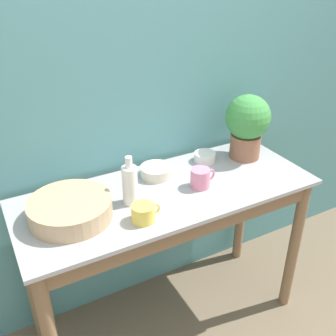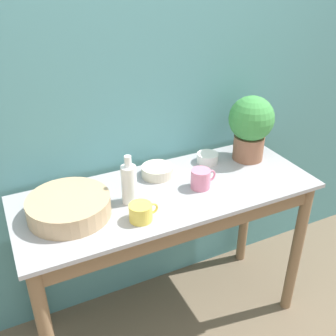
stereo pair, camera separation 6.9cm
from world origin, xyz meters
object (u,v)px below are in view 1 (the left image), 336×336
at_px(bowl_small_cream, 156,171).
at_px(bowl_small_enamel_white, 205,157).
at_px(potted_plant, 247,123).
at_px(bottle_tall, 130,184).
at_px(mug_yellow, 143,213).
at_px(bowl_wash_large, 70,209).
at_px(mug_pink, 201,178).

distance_m(bowl_small_cream, bowl_small_enamel_white, 0.30).
height_order(potted_plant, bowl_small_enamel_white, potted_plant).
bearing_deg(bowl_small_cream, bottle_tall, -142.76).
relative_size(mug_yellow, bowl_small_cream, 0.81).
bearing_deg(bowl_wash_large, bowl_small_cream, 16.76).
xyz_separation_m(mug_yellow, bowl_small_enamel_white, (0.52, 0.32, -0.01)).
xyz_separation_m(mug_pink, bowl_small_enamel_white, (0.16, 0.21, -0.02)).
relative_size(mug_pink, bowl_small_enamel_white, 1.13).
distance_m(potted_plant, bowl_small_cream, 0.55).
relative_size(potted_plant, bowl_small_enamel_white, 3.07).
bearing_deg(mug_pink, bowl_wash_large, 175.63).
relative_size(bowl_small_cream, bowl_small_enamel_white, 1.40).
bearing_deg(bottle_tall, potted_plant, 9.21).
height_order(bowl_small_cream, bowl_small_enamel_white, bowl_small_cream).
bearing_deg(potted_plant, bowl_small_cream, 175.59).
distance_m(potted_plant, mug_pink, 0.44).
bearing_deg(mug_pink, bottle_tall, 174.68).
distance_m(bowl_wash_large, bowl_small_enamel_white, 0.79).
relative_size(mug_yellow, mug_pink, 1.00).
bearing_deg(bowl_small_cream, potted_plant, -4.41).
bearing_deg(bottle_tall, bowl_small_cream, 37.24).
distance_m(bottle_tall, mug_pink, 0.35).
distance_m(bowl_wash_large, mug_yellow, 0.31).
distance_m(potted_plant, bottle_tall, 0.74).
xyz_separation_m(potted_plant, bowl_wash_large, (-1.00, -0.10, -0.15)).
relative_size(potted_plant, mug_pink, 2.71).
relative_size(bottle_tall, mug_yellow, 1.78).
bearing_deg(bowl_small_enamel_white, mug_yellow, -147.80).
xyz_separation_m(potted_plant, bottle_tall, (-0.73, -0.12, -0.10)).
xyz_separation_m(mug_yellow, mug_pink, (0.35, 0.12, 0.01)).
xyz_separation_m(potted_plant, mug_pink, (-0.38, -0.15, -0.15)).
relative_size(potted_plant, bowl_wash_large, 0.99).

